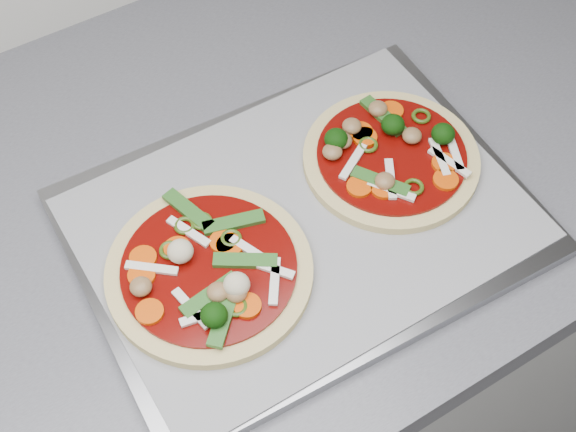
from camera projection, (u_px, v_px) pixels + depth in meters
base_cabinet at (463, 252)px, 1.32m from camera, size 3.60×0.60×0.86m
countertop at (531, 49)px, 0.95m from camera, size 3.60×0.60×0.04m
baking_tray at (302, 223)px, 0.77m from camera, size 0.44×0.33×0.01m
parchment at (302, 218)px, 0.77m from camera, size 0.41×0.30×0.00m
pizza_left at (209, 271)px, 0.72m from camera, size 0.22×0.22×0.03m
pizza_right at (390, 155)px, 0.80m from camera, size 0.19×0.19×0.03m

